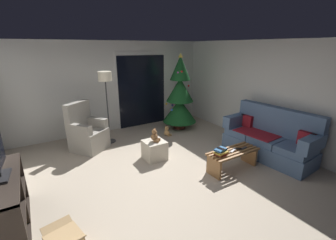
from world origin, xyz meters
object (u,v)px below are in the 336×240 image
at_px(armchair, 87,133).
at_px(remote_silver, 233,151).
at_px(cell_phone, 221,149).
at_px(ottoman, 155,150).
at_px(coffee_table, 233,157).
at_px(book_stack, 221,152).
at_px(teddy_bear_chestnut, 155,136).
at_px(couch, 269,139).
at_px(remote_black, 237,149).
at_px(christmas_tree, 180,97).
at_px(media_shelf, 5,210).
at_px(teddy_bear_honey_by_tree, 167,132).
at_px(floor_lamp, 105,83).
at_px(remote_graphite, 244,148).

bearing_deg(armchair, remote_silver, -48.89).
height_order(cell_phone, ottoman, cell_phone).
relative_size(coffee_table, armchair, 0.97).
xyz_separation_m(book_stack, teddy_bear_chestnut, (-0.76, 1.20, 0.07)).
height_order(couch, remote_black, couch).
bearing_deg(christmas_tree, media_shelf, -152.31).
height_order(media_shelf, teddy_bear_honey_by_tree, media_shelf).
bearing_deg(floor_lamp, remote_black, -56.28).
bearing_deg(floor_lamp, armchair, -164.66).
height_order(remote_silver, teddy_bear_chestnut, teddy_bear_chestnut).
height_order(ottoman, teddy_bear_honey_by_tree, ottoman).
distance_m(remote_silver, remote_graphite, 0.29).
bearing_deg(ottoman, armchair, 131.33).
xyz_separation_m(book_stack, floor_lamp, (-1.29, 2.63, 1.04)).
bearing_deg(book_stack, coffee_table, 0.02).
distance_m(coffee_table, book_stack, 0.39).
relative_size(couch, remote_black, 12.73).
bearing_deg(remote_graphite, christmas_tree, -9.65).
bearing_deg(remote_graphite, armchair, 39.65).
xyz_separation_m(couch, book_stack, (-1.46, -0.00, 0.07)).
height_order(coffee_table, remote_silver, remote_silver).
xyz_separation_m(teddy_bear_chestnut, teddy_bear_honey_by_tree, (0.91, 0.99, -0.41)).
relative_size(couch, book_stack, 7.79).
xyz_separation_m(remote_silver, floor_lamp, (-1.59, 2.65, 1.09)).
bearing_deg(coffee_table, remote_graphite, -10.45).
distance_m(armchair, media_shelf, 2.61).
bearing_deg(coffee_table, floor_lamp, 121.80).
xyz_separation_m(christmas_tree, armchair, (-2.68, -0.07, -0.56)).
relative_size(remote_silver, book_stack, 0.61).
bearing_deg(media_shelf, remote_black, -5.04).
bearing_deg(floor_lamp, remote_silver, -59.01).
bearing_deg(remote_black, teddy_bear_honey_by_tree, 43.77).
bearing_deg(couch, armchair, 143.53).
bearing_deg(floor_lamp, book_stack, -63.81).
bearing_deg(ottoman, teddy_bear_honey_by_tree, 46.95).
bearing_deg(christmas_tree, remote_silver, -101.22).
distance_m(coffee_table, christmas_tree, 2.68).
xyz_separation_m(media_shelf, teddy_bear_honey_by_tree, (3.54, 1.85, -0.26)).
relative_size(remote_black, christmas_tree, 0.07).
bearing_deg(christmas_tree, floor_lamp, 177.66).
relative_size(remote_graphite, teddy_bear_chestnut, 0.55).
distance_m(media_shelf, teddy_bear_honey_by_tree, 4.00).
bearing_deg(christmas_tree, coffee_table, -100.47).
distance_m(cell_phone, teddy_bear_honey_by_tree, 2.24).
xyz_separation_m(remote_graphite, media_shelf, (-3.97, 0.39, -0.04)).
bearing_deg(book_stack, cell_phone, -135.39).
bearing_deg(remote_silver, ottoman, -156.59).
bearing_deg(media_shelf, remote_silver, -5.67).
height_order(remote_silver, media_shelf, media_shelf).
relative_size(coffee_table, christmas_tree, 0.51).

